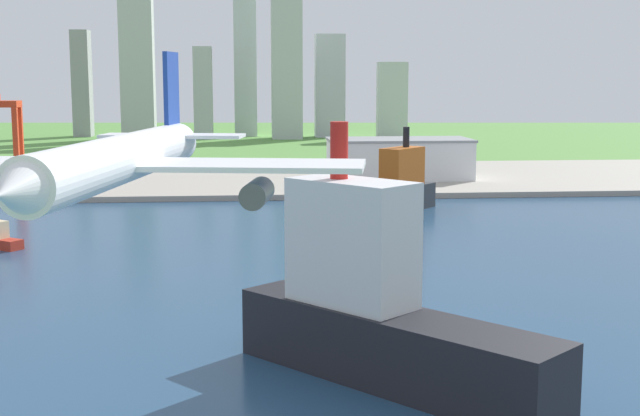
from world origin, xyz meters
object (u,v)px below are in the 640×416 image
(cargo_ship, at_px, (378,310))
(warehouse_main, at_px, (399,158))
(container_barge, at_px, (392,190))
(airplane_landing, at_px, (120,161))

(cargo_ship, distance_m, warehouse_main, 281.56)
(container_barge, distance_m, cargo_ship, 185.69)
(cargo_ship, relative_size, warehouse_main, 0.79)
(airplane_landing, distance_m, cargo_ship, 76.87)
(cargo_ship, bearing_deg, container_barge, 79.44)
(container_barge, xyz_separation_m, warehouse_main, (19.39, 93.93, 3.24))
(airplane_landing, xyz_separation_m, container_barge, (67.44, 244.29, -34.56))
(airplane_landing, distance_m, warehouse_main, 350.59)
(container_barge, relative_size, warehouse_main, 0.69)
(container_barge, bearing_deg, warehouse_main, 78.34)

